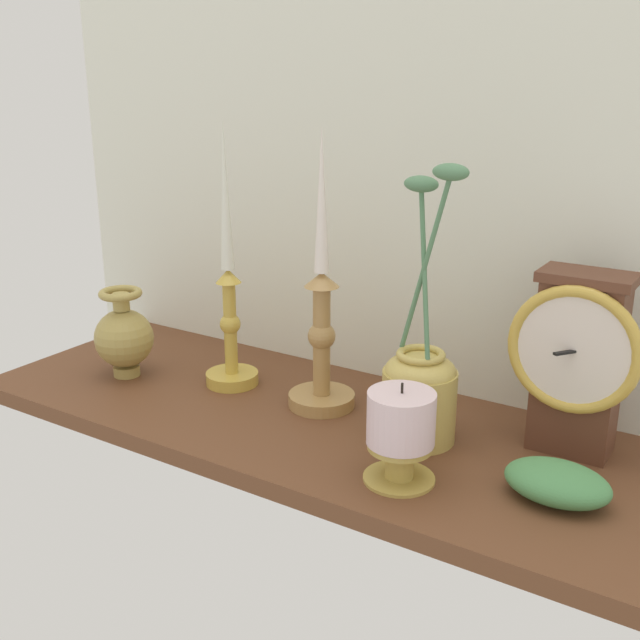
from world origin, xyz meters
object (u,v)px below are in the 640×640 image
object	(u,v)px
mantel_clock	(577,360)
candlestick_tall_left	(230,308)
brass_vase_bulbous	(124,336)
candlestick_tall_center	(322,331)
brass_vase_jar	(420,385)
pillar_candle_front	(401,431)

from	to	relation	value
mantel_clock	candlestick_tall_left	distance (cm)	49.36
mantel_clock	brass_vase_bulbous	xyz separation A→B (cm)	(-65.06, -11.62, -5.75)
candlestick_tall_center	brass_vase_jar	distance (cm)	16.64
mantel_clock	brass_vase_jar	bearing A→B (deg)	-157.96
brass_vase_bulbous	mantel_clock	bearing A→B (deg)	10.13
brass_vase_jar	brass_vase_bulbous	bearing A→B (deg)	-174.47
candlestick_tall_left	brass_vase_jar	xyz separation A→B (cm)	(31.81, -1.60, -4.51)
brass_vase_bulbous	brass_vase_jar	xyz separation A→B (cm)	(47.80, 4.63, 0.98)
brass_vase_jar	pillar_candle_front	size ratio (longest dim) A/B	2.91
candlestick_tall_left	candlestick_tall_center	bearing A→B (deg)	2.03
brass_vase_bulbous	pillar_candle_front	xyz separation A→B (cm)	(50.49, -5.97, -0.20)
mantel_clock	brass_vase_bulbous	bearing A→B (deg)	-169.87
candlestick_tall_left	pillar_candle_front	distance (cm)	37.03
candlestick_tall_left	candlestick_tall_center	world-z (taller)	candlestick_tall_left
brass_vase_bulbous	brass_vase_jar	distance (cm)	48.03
brass_vase_bulbous	candlestick_tall_left	bearing A→B (deg)	21.28
candlestick_tall_center	pillar_candle_front	bearing A→B (deg)	-34.21
candlestick_tall_center	mantel_clock	bearing A→B (deg)	8.25
candlestick_tall_left	candlestick_tall_center	xyz separation A→B (cm)	(15.74, 0.56, -0.76)
mantel_clock	candlestick_tall_center	xyz separation A→B (cm)	(-33.32, -4.83, -1.03)
brass_vase_bulbous	brass_vase_jar	size ratio (longest dim) A/B	0.39
brass_vase_bulbous	pillar_candle_front	world-z (taller)	brass_vase_bulbous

